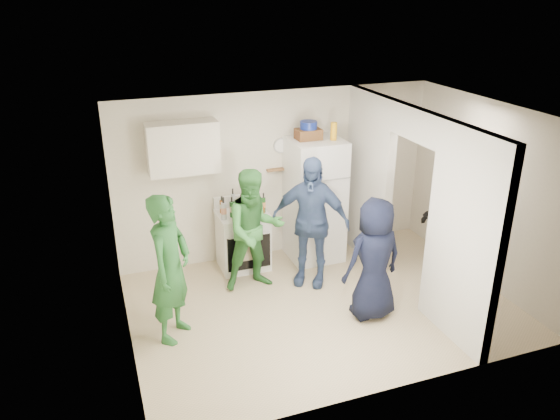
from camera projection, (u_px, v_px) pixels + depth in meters
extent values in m
plane|color=#C5B08B|center=(321.00, 305.00, 7.10)|extent=(4.80, 4.80, 0.00)
plane|color=silver|center=(277.00, 175.00, 8.10)|extent=(4.80, 0.00, 4.80)
plane|color=silver|center=(397.00, 284.00, 5.14)|extent=(4.80, 0.00, 4.80)
plane|color=silver|center=(120.00, 247.00, 5.87)|extent=(0.00, 3.40, 3.40)
plane|color=silver|center=(486.00, 194.00, 7.37)|extent=(0.00, 3.40, 3.40)
plane|color=white|center=(327.00, 116.00, 6.14)|extent=(4.80, 4.80, 0.00)
cube|color=silver|center=(368.00, 178.00, 7.95)|extent=(0.12, 1.20, 2.50)
cube|color=silver|center=(463.00, 240.00, 6.04)|extent=(0.12, 1.20, 2.50)
cube|color=silver|center=(417.00, 124.00, 6.59)|extent=(0.12, 1.00, 0.40)
cube|color=white|center=(243.00, 240.00, 7.92)|extent=(0.72, 0.60, 0.86)
cube|color=silver|center=(183.00, 148.00, 7.28)|extent=(0.95, 0.34, 0.70)
cube|color=white|center=(315.00, 200.00, 8.06)|extent=(0.76, 0.74, 1.84)
cube|color=brown|center=(308.00, 134.00, 7.69)|extent=(0.35, 0.25, 0.15)
cylinder|color=navy|center=(309.00, 125.00, 7.64)|extent=(0.24, 0.24, 0.11)
cylinder|color=#FFB315|center=(334.00, 131.00, 7.64)|extent=(0.09, 0.09, 0.25)
cylinder|color=white|center=(281.00, 146.00, 7.93)|extent=(0.22, 0.02, 0.22)
cube|color=olive|center=(278.00, 169.00, 8.02)|extent=(0.35, 0.08, 0.03)
cube|color=black|center=(479.00, 161.00, 7.39)|extent=(0.03, 0.70, 0.80)
cube|color=white|center=(478.00, 161.00, 7.38)|extent=(0.04, 0.76, 0.86)
cube|color=white|center=(481.00, 136.00, 7.24)|extent=(0.04, 0.82, 0.18)
cylinder|color=#E3F114|center=(238.00, 212.00, 7.48)|extent=(0.09, 0.09, 0.25)
cylinder|color=red|center=(261.00, 212.00, 7.63)|extent=(0.09, 0.09, 0.12)
imported|color=#2A6A2F|center=(170.00, 268.00, 6.17)|extent=(0.73, 0.78, 1.79)
imported|color=#3B863B|center=(255.00, 230.00, 7.24)|extent=(0.83, 0.65, 1.69)
imported|color=#3B4981|center=(310.00, 222.00, 7.34)|extent=(1.13, 0.98, 1.83)
imported|color=black|center=(374.00, 259.00, 6.61)|extent=(0.80, 0.56, 1.56)
imported|color=black|center=(455.00, 215.00, 7.60)|extent=(0.82, 1.23, 1.78)
cylinder|color=brown|center=(222.00, 205.00, 7.72)|extent=(0.07, 0.07, 0.25)
cylinder|color=#1A4F1F|center=(232.00, 207.00, 7.58)|extent=(0.07, 0.07, 0.30)
cylinder|color=silver|center=(233.00, 199.00, 7.81)|extent=(0.06, 0.06, 0.32)
cylinder|color=#59420F|center=(243.00, 204.00, 7.65)|extent=(0.07, 0.07, 0.31)
cylinder|color=#AEB2C1|center=(246.00, 199.00, 7.89)|extent=(0.07, 0.07, 0.27)
cylinder|color=#153A18|center=(252.00, 201.00, 7.78)|extent=(0.07, 0.07, 0.29)
cylinder|color=olive|center=(257.00, 199.00, 7.92)|extent=(0.06, 0.06, 0.26)
cylinder|color=#B5B9C2|center=(224.00, 208.00, 7.49)|extent=(0.07, 0.07, 0.33)
cylinder|color=#633010|center=(243.00, 200.00, 7.81)|extent=(0.07, 0.07, 0.31)
cylinder|color=#1E571E|center=(264.00, 203.00, 7.73)|extent=(0.06, 0.06, 0.29)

